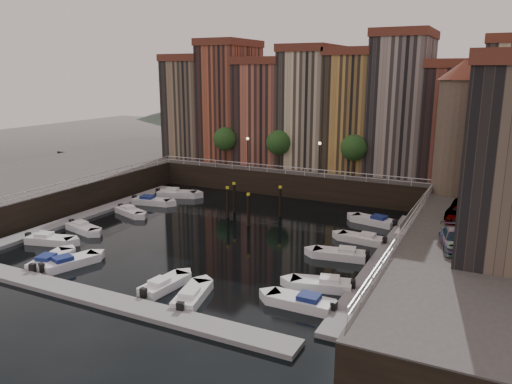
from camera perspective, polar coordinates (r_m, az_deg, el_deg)
The scene contains 31 objects.
ground at distance 50.03m, azimuth -3.91°, elevation -4.62°, with size 200.00×200.00×0.00m, color black.
quay_far at distance 72.53m, azimuth 6.49°, elevation 2.32°, with size 80.00×20.00×3.00m, color black.
quay_left at distance 66.60m, azimuth -26.15°, elevation -0.04°, with size 20.00×36.00×3.00m, color black.
dock_left at distance 58.84m, azimuth -18.18°, elevation -2.30°, with size 2.00×28.00×0.35m, color gray.
dock_right at distance 43.55m, azimuth 14.29°, elevation -7.62°, with size 2.00×28.00×0.35m, color gray.
dock_near at distance 37.36m, azimuth -17.45°, elevation -11.51°, with size 30.00×2.00×0.35m, color gray.
mountains at distance 152.76m, azimuth 18.28°, elevation 10.09°, with size 145.00×100.00×18.00m.
far_terrace at distance 67.86m, azimuth 8.63°, elevation 9.54°, with size 48.70×10.30×17.50m.
corner_tower at distance 55.83m, azimuth 22.23°, elevation 7.04°, with size 5.20×5.20×13.80m.
promenade_trees at distance 65.01m, azimuth 3.12°, elevation 5.62°, with size 21.20×3.20×5.20m.
street_lamps at distance 64.07m, azimuth 3.03°, elevation 4.88°, with size 10.36×0.36×4.18m.
railings at distance 53.12m, azimuth -1.32°, elevation 0.74°, with size 36.08×34.04×0.52m.
gangway at distance 53.20m, azimuth 17.92°, elevation -1.99°, with size 2.78×8.32×3.73m.
mooring_pilings at distance 54.31m, azimuth -0.98°, elevation -1.29°, with size 5.74×4.79×3.78m.
boat_left_0 at distance 50.52m, azimuth -22.56°, elevation -5.06°, with size 4.80×2.75×1.07m.
boat_left_1 at distance 53.04m, azimuth -19.19°, elevation -3.91°, with size 4.57×2.58×1.02m.
boat_left_2 at distance 57.59m, azimuth -14.21°, elevation -2.19°, with size 4.56×2.92×1.03m.
boat_left_3 at distance 61.47m, azimuth -11.89°, elevation -1.03°, with size 5.01×2.54×1.12m.
boat_left_4 at distance 64.52m, azimuth -9.10°, elevation -0.19°, with size 5.35×3.40×1.20m.
boat_right_0 at distance 34.86m, azimuth 5.28°, elevation -12.42°, with size 4.83×1.79×1.11m.
boat_right_1 at distance 37.70m, azimuth 7.63°, elevation -10.42°, with size 4.83×2.72×1.08m.
boat_right_2 at distance 43.71m, azimuth 9.69°, elevation -7.03°, with size 4.87×2.41×1.09m.
boat_right_3 at distance 48.02m, azimuth 12.08°, elevation -5.25°, with size 4.57×1.99×1.03m.
boat_right_4 at distance 53.86m, azimuth 13.39°, elevation -3.21°, with size 4.94×2.72×1.11m.
boat_near_0 at distance 45.17m, azimuth -22.44°, elevation -7.23°, with size 2.60×4.81×1.08m.
boat_near_1 at distance 44.12m, azimuth -20.60°, elevation -7.54°, with size 3.07×4.87×1.09m.
boat_near_2 at distance 37.98m, azimuth -10.49°, elevation -10.38°, with size 2.04×4.52×1.02m.
boat_near_3 at distance 35.94m, azimuth -7.33°, elevation -11.67°, with size 2.61×4.72×1.06m.
car_a at distance 46.11m, azimuth 22.25°, elevation -2.45°, with size 1.61×4.01×1.37m, color gray.
car_b at distance 47.20m, azimuth 22.63°, elevation -1.97°, with size 1.71×4.89×1.61m, color gray.
car_c at distance 39.06m, azimuth 21.84°, elevation -5.21°, with size 1.94×4.77×1.38m, color gray.
Camera 1 is at (24.16, -40.91, 15.68)m, focal length 35.00 mm.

